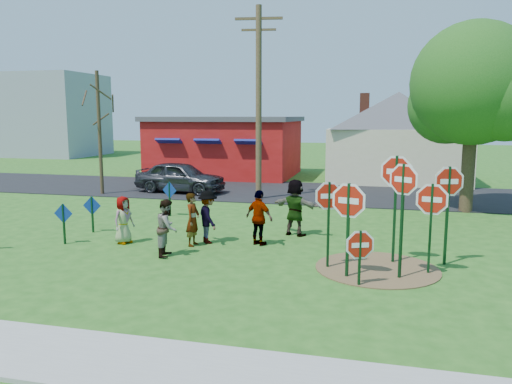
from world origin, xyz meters
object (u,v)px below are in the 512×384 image
(stop_sign_d, at_px, (448,190))
(stop_sign_b, at_px, (396,182))
(stop_sign_a, at_px, (349,209))
(person_b, at_px, (193,219))
(stop_sign_c, at_px, (403,194))
(person_a, at_px, (123,220))
(utility_pole, at_px, (259,100))
(leafy_tree, at_px, (476,90))
(suv, at_px, (180,177))

(stop_sign_d, bearing_deg, stop_sign_b, 170.84)
(stop_sign_a, relative_size, person_b, 1.54)
(stop_sign_c, bearing_deg, stop_sign_a, -138.47)
(person_a, bearing_deg, utility_pole, 6.02)
(person_b, height_order, leafy_tree, leafy_tree)
(person_a, xyz_separation_m, leafy_tree, (11.39, 8.11, 4.23))
(stop_sign_d, height_order, person_b, stop_sign_d)
(stop_sign_a, relative_size, leafy_tree, 0.32)
(utility_pole, bearing_deg, stop_sign_b, -57.10)
(person_b, bearing_deg, utility_pole, 3.47)
(suv, distance_m, utility_pole, 5.94)
(person_a, bearing_deg, suv, 31.91)
(utility_pole, distance_m, leafy_tree, 9.30)
(stop_sign_d, distance_m, person_a, 9.58)
(stop_sign_d, bearing_deg, leafy_tree, 60.41)
(person_a, xyz_separation_m, person_b, (2.21, 0.26, 0.07))
(suv, relative_size, leafy_tree, 0.61)
(stop_sign_c, relative_size, leafy_tree, 0.39)
(stop_sign_b, distance_m, stop_sign_c, 1.36)
(stop_sign_c, distance_m, suv, 15.72)
(stop_sign_b, height_order, suv, stop_sign_b)
(utility_pole, bearing_deg, person_b, -89.62)
(leafy_tree, bearing_deg, stop_sign_d, -103.18)
(stop_sign_a, height_order, stop_sign_b, stop_sign_b)
(stop_sign_d, bearing_deg, person_b, 161.68)
(stop_sign_b, xyz_separation_m, stop_sign_c, (0.12, -1.35, -0.13))
(stop_sign_a, bearing_deg, person_a, -177.15)
(stop_sign_b, xyz_separation_m, person_a, (-8.15, 0.16, -1.48))
(suv, bearing_deg, stop_sign_b, -128.56)
(person_b, bearing_deg, person_a, 99.70)
(stop_sign_b, height_order, person_b, stop_sign_b)
(stop_sign_a, xyz_separation_m, stop_sign_d, (2.48, 1.72, 0.30))
(person_b, relative_size, suv, 0.35)
(stop_sign_a, relative_size, stop_sign_b, 0.82)
(leafy_tree, bearing_deg, stop_sign_b, -111.39)
(person_b, bearing_deg, stop_sign_d, -88.83)
(stop_sign_c, height_order, stop_sign_d, stop_sign_c)
(person_a, distance_m, leafy_tree, 14.61)
(stop_sign_b, bearing_deg, leafy_tree, 81.38)
(stop_sign_a, bearing_deg, leafy_tree, 82.47)
(stop_sign_a, bearing_deg, stop_sign_c, 25.20)
(stop_sign_b, relative_size, stop_sign_c, 1.03)
(person_b, height_order, utility_pole, utility_pole)
(stop_sign_c, xyz_separation_m, person_b, (-6.07, 1.77, -1.29))
(stop_sign_a, distance_m, stop_sign_c, 1.34)
(person_b, bearing_deg, stop_sign_b, -90.90)
(stop_sign_d, relative_size, suv, 0.60)
(stop_sign_b, bearing_deg, stop_sign_a, -113.67)
(stop_sign_a, distance_m, utility_pole, 12.23)
(person_b, xyz_separation_m, leafy_tree, (9.18, 7.86, 4.16))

